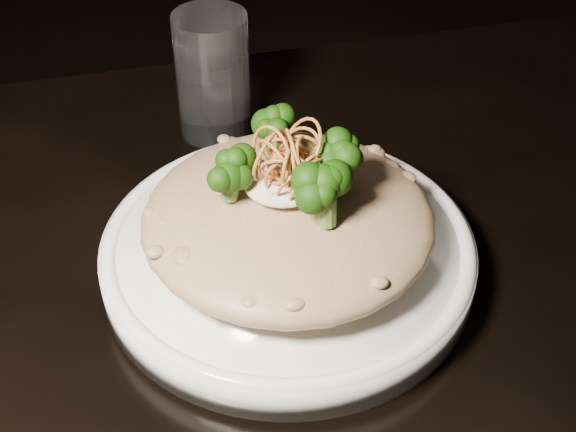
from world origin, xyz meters
name	(u,v)px	position (x,y,z in m)	size (l,w,h in m)	color
table	(259,400)	(0.00, 0.00, 0.67)	(1.10, 0.80, 0.75)	black
plate	(288,256)	(0.04, 0.06, 0.76)	(0.29, 0.29, 0.03)	white
risotto	(288,218)	(0.04, 0.05, 0.80)	(0.22, 0.22, 0.05)	brown
broccoli	(294,164)	(0.04, 0.06, 0.85)	(0.14, 0.14, 0.05)	black
cheese	(283,181)	(0.03, 0.06, 0.84)	(0.06, 0.06, 0.02)	white
shallots	(289,155)	(0.04, 0.05, 0.86)	(0.05, 0.05, 0.03)	brown
drinking_glass	(213,76)	(0.02, 0.26, 0.81)	(0.07, 0.07, 0.12)	white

